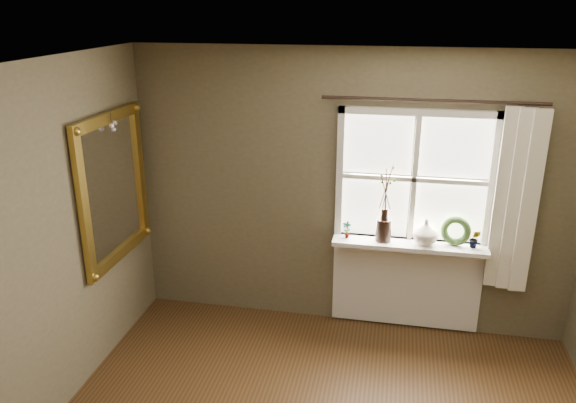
# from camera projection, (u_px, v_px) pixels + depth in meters

# --- Properties ---
(ceiling) EXTENTS (4.50, 4.50, 0.00)m
(ceiling) POSITION_uv_depth(u_px,v_px,m) (316.00, 83.00, 2.58)
(ceiling) COLOR silver
(ceiling) RESTS_ON ground
(wall_back) EXTENTS (4.00, 0.10, 2.60)m
(wall_back) POSITION_uv_depth(u_px,v_px,m) (351.00, 192.00, 5.14)
(wall_back) COLOR brown
(wall_back) RESTS_ON ground
(window_frame) EXTENTS (1.36, 0.06, 1.24)m
(window_frame) POSITION_uv_depth(u_px,v_px,m) (414.00, 179.00, 4.91)
(window_frame) COLOR silver
(window_frame) RESTS_ON wall_back
(window_sill) EXTENTS (1.36, 0.26, 0.04)m
(window_sill) POSITION_uv_depth(u_px,v_px,m) (409.00, 245.00, 5.01)
(window_sill) COLOR silver
(window_sill) RESTS_ON wall_back
(window_apron) EXTENTS (1.36, 0.04, 0.88)m
(window_apron) POSITION_uv_depth(u_px,v_px,m) (406.00, 283.00, 5.26)
(window_apron) COLOR silver
(window_apron) RESTS_ON ground
(dark_jug) EXTENTS (0.16, 0.16, 0.21)m
(dark_jug) POSITION_uv_depth(u_px,v_px,m) (384.00, 230.00, 5.01)
(dark_jug) COLOR black
(dark_jug) RESTS_ON window_sill
(cream_vase) EXTENTS (0.24, 0.24, 0.23)m
(cream_vase) POSITION_uv_depth(u_px,v_px,m) (426.00, 232.00, 4.94)
(cream_vase) COLOR beige
(cream_vase) RESTS_ON window_sill
(wreath) EXTENTS (0.28, 0.17, 0.27)m
(wreath) POSITION_uv_depth(u_px,v_px,m) (455.00, 234.00, 4.93)
(wreath) COLOR #2C461F
(wreath) RESTS_ON window_sill
(potted_plant_left) EXTENTS (0.09, 0.07, 0.16)m
(potted_plant_left) POSITION_uv_depth(u_px,v_px,m) (347.00, 230.00, 5.08)
(potted_plant_left) COLOR #2C461F
(potted_plant_left) RESTS_ON window_sill
(potted_plant_right) EXTENTS (0.11, 0.10, 0.17)m
(potted_plant_right) POSITION_uv_depth(u_px,v_px,m) (475.00, 239.00, 4.87)
(potted_plant_right) COLOR #2C461F
(potted_plant_right) RESTS_ON window_sill
(curtain) EXTENTS (0.36, 0.12, 1.59)m
(curtain) POSITION_uv_depth(u_px,v_px,m) (515.00, 201.00, 4.70)
(curtain) COLOR beige
(curtain) RESTS_ON wall_back
(curtain_rod) EXTENTS (1.84, 0.03, 0.03)m
(curtain_rod) POSITION_uv_depth(u_px,v_px,m) (433.00, 101.00, 4.60)
(curtain_rod) COLOR black
(curtain_rod) RESTS_ON wall_back
(gilt_mirror) EXTENTS (0.10, 1.09, 1.29)m
(gilt_mirror) POSITION_uv_depth(u_px,v_px,m) (114.00, 187.00, 4.78)
(gilt_mirror) COLOR white
(gilt_mirror) RESTS_ON wall_left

